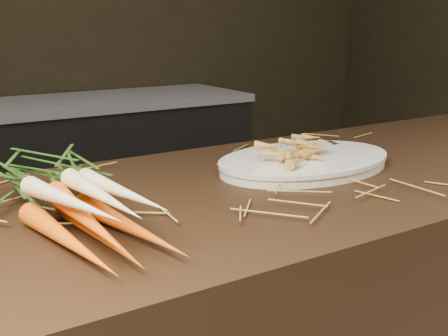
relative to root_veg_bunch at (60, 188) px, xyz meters
name	(u,v)px	position (x,y,z in m)	size (l,w,h in m)	color
back_counter	(77,180)	(0.61, 1.86, -0.53)	(1.82, 0.62, 0.84)	black
straw_bedding	(219,186)	(0.31, -0.02, -0.04)	(1.40, 0.60, 0.02)	olive
root_veg_bunch	(60,188)	(0.00, 0.00, 0.00)	(0.20, 0.55, 0.10)	#D24500
serving_platter	(305,163)	(0.56, 0.02, -0.04)	(0.43, 0.29, 0.02)	white
roasted_veg_heap	(305,148)	(0.56, 0.02, 0.00)	(0.21, 0.15, 0.05)	#B57B3B
serving_fork	(358,150)	(0.72, 0.01, -0.02)	(0.01, 0.16, 0.00)	silver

